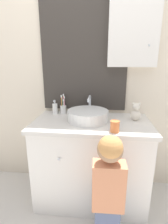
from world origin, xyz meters
TOP-DOWN VIEW (x-y plane):
  - ground_plane at (0.00, 0.00)m, footprint 10.00×10.00m
  - wall_back at (0.02, 0.62)m, footprint 3.20×0.18m
  - vanity_counter at (0.00, 0.30)m, footprint 1.06×0.59m
  - sink_basin at (-0.03, 0.31)m, footprint 0.37×0.42m
  - toothbrush_holder at (-0.31, 0.52)m, footprint 0.06×0.06m
  - soap_dispenser at (-0.39, 0.50)m, footprint 0.05×0.05m
  - child_figure at (0.16, -0.16)m, footprint 0.23×0.45m
  - teddy_bear at (0.39, 0.37)m, footprint 0.09×0.08m
  - drinking_cup at (0.19, 0.08)m, footprint 0.07×0.07m

SIDE VIEW (x-z plane):
  - ground_plane at x=0.00m, z-range 0.00..0.00m
  - vanity_counter at x=0.00m, z-range 0.00..0.83m
  - child_figure at x=0.16m, z-range 0.08..0.99m
  - drinking_cup at x=0.19m, z-range 0.83..0.91m
  - toothbrush_holder at x=-0.31m, z-range 0.78..0.98m
  - sink_basin at x=-0.03m, z-range 0.78..0.98m
  - soap_dispenser at x=-0.39m, z-range 0.81..0.95m
  - teddy_bear at x=0.39m, z-range 0.82..0.99m
  - wall_back at x=0.02m, z-range 0.04..2.54m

